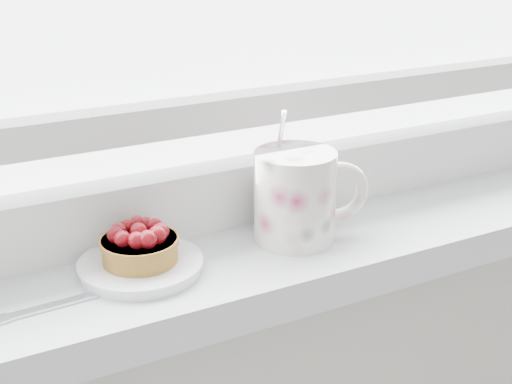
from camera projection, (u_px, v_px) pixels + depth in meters
saucer at (141, 266)px, 0.71m from camera, size 0.12×0.12×0.01m
raspberry_tart at (140, 244)px, 0.70m from camera, size 0.08×0.08×0.04m
floral_mug at (298, 194)px, 0.76m from camera, size 0.14×0.11×0.14m
fork at (86, 297)px, 0.66m from camera, size 0.18×0.03×0.00m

